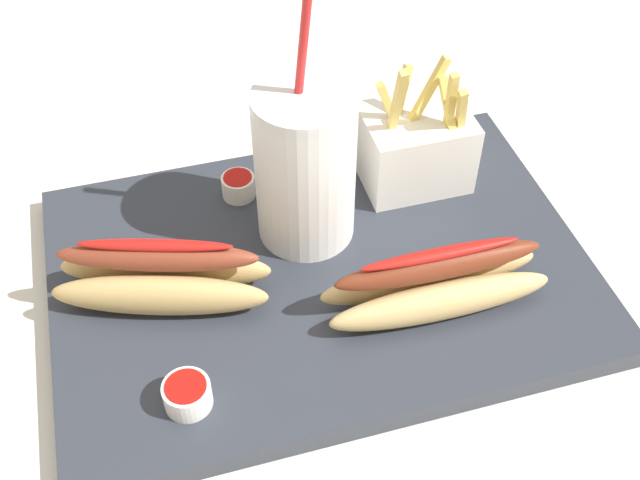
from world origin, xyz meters
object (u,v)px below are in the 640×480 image
Objects in this scene: ketchup_cup_2 at (187,394)px; hot_dog_1 at (162,276)px; ketchup_cup_1 at (238,185)px; fries_basket at (415,146)px; soda_cup at (303,167)px; hot_dog_2 at (436,283)px.

hot_dog_1 is at bearing 91.08° from ketchup_cup_2.
ketchup_cup_1 is at bearing 51.51° from hot_dog_1.
ketchup_cup_2 is at bearing -111.12° from ketchup_cup_1.
hot_dog_1 is at bearing -128.49° from ketchup_cup_1.
fries_basket is 4.77× the size of ketchup_cup_1.
hot_dog_1 reaches higher than ketchup_cup_1.
soda_cup is at bearing 49.74° from ketchup_cup_2.
hot_dog_2 is at bearing -54.27° from soda_cup.
soda_cup reaches higher than ketchup_cup_2.
hot_dog_1 is (-0.13, -0.05, -0.05)m from soda_cup.
hot_dog_1 is 5.91× the size of ketchup_cup_1.
fries_basket reaches higher than ketchup_cup_1.
hot_dog_1 is at bearing -160.77° from soda_cup.
ketchup_cup_2 is (-0.08, -0.21, -0.00)m from ketchup_cup_1.
soda_cup is 6.61× the size of ketchup_cup_2.
hot_dog_2 is 5.20× the size of ketchup_cup_2.
soda_cup is 1.60× the size of fries_basket.
soda_cup is 7.63× the size of ketchup_cup_1.
soda_cup is 0.15m from hot_dog_1.
soda_cup is at bearing 125.73° from hot_dog_2.
fries_basket reaches higher than hot_dog_1.
soda_cup is at bearing 19.23° from hot_dog_1.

